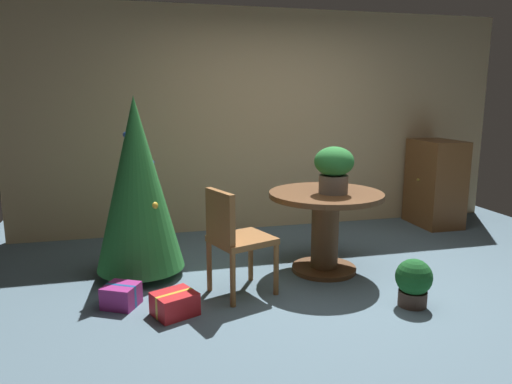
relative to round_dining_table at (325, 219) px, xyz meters
name	(u,v)px	position (x,y,z in m)	size (l,w,h in m)	color
ground_plane	(338,295)	(-0.09, -0.55, -0.49)	(6.60, 6.60, 0.00)	slate
back_wall_panel	(268,121)	(-0.09, 1.65, 0.81)	(6.00, 0.10, 2.60)	tan
round_dining_table	(325,219)	(0.00, 0.00, 0.00)	(1.04, 1.04, 0.75)	brown
flower_vase	(334,167)	(0.04, -0.06, 0.49)	(0.35, 0.35, 0.42)	#665B51
wooden_chair_left	(234,236)	(-0.92, -0.33, 0.01)	(0.57, 0.55, 0.88)	brown
holiday_tree	(137,184)	(-1.65, 0.29, 0.35)	(0.78, 0.78, 1.61)	brown
gift_box_purple	(121,296)	(-1.82, -0.34, -0.41)	(0.33, 0.32, 0.17)	#9E287A
gift_box_red	(175,304)	(-1.43, -0.59, -0.41)	(0.38, 0.35, 0.17)	red
wooden_cabinet	(435,183)	(1.96, 1.20, 0.04)	(0.49, 0.68, 1.07)	brown
potted_plant	(414,281)	(0.38, -0.88, -0.30)	(0.28, 0.28, 0.37)	#4C382D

